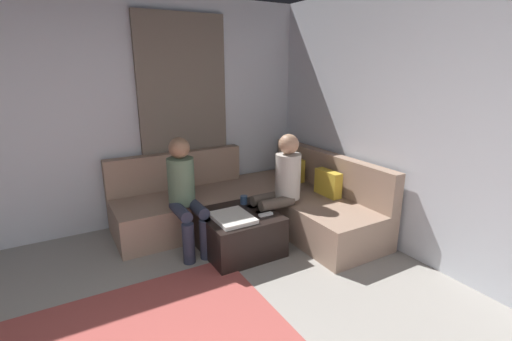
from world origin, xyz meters
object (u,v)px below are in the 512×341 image
(game_remote, at_px, (266,214))
(person_on_couch_back, at_px, (280,184))
(sectional_couch, at_px, (255,203))
(coffee_mug, at_px, (244,200))
(ottoman, at_px, (239,232))
(person_on_couch_side, at_px, (185,190))

(game_remote, height_order, person_on_couch_back, person_on_couch_back)
(sectional_couch, bearing_deg, coffee_mug, -48.74)
(ottoman, relative_size, person_on_couch_back, 0.63)
(game_remote, height_order, person_on_couch_side, person_on_couch_side)
(ottoman, height_order, game_remote, game_remote)
(sectional_couch, distance_m, ottoman, 0.67)
(coffee_mug, relative_size, person_on_couch_side, 0.08)
(sectional_couch, distance_m, person_on_couch_side, 1.01)
(sectional_couch, xyz_separation_m, coffee_mug, (0.25, -0.29, 0.19))
(sectional_couch, distance_m, person_on_couch_back, 0.60)
(coffee_mug, distance_m, game_remote, 0.40)
(sectional_couch, height_order, ottoman, sectional_couch)
(ottoman, bearing_deg, person_on_couch_back, 91.50)
(ottoman, bearing_deg, coffee_mug, 140.71)
(game_remote, xyz_separation_m, person_on_couch_back, (-0.19, 0.31, 0.23))
(coffee_mug, height_order, person_on_couch_side, person_on_couch_side)
(game_remote, relative_size, person_on_couch_back, 0.12)
(coffee_mug, bearing_deg, person_on_couch_back, 59.17)
(person_on_couch_side, bearing_deg, sectional_couch, -170.96)
(person_on_couch_side, bearing_deg, person_on_couch_back, 162.32)
(sectional_couch, bearing_deg, game_remote, -20.93)
(game_remote, bearing_deg, ottoman, -129.29)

